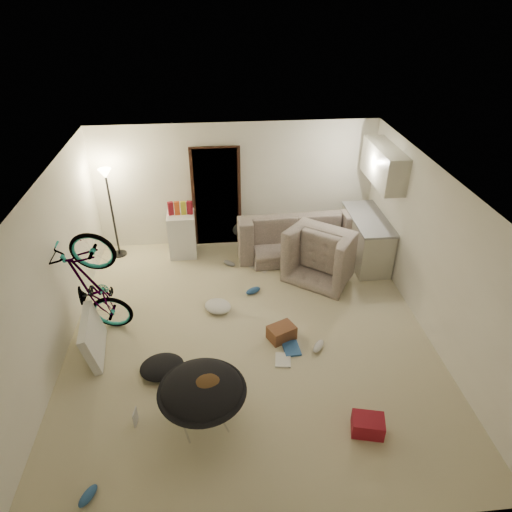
{
  "coord_description": "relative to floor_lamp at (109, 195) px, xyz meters",
  "views": [
    {
      "loc": [
        -0.43,
        -5.42,
        4.78
      ],
      "look_at": [
        0.16,
        0.6,
        1.06
      ],
      "focal_mm": 32.0,
      "sensor_mm": 36.0,
      "label": 1
    }
  ],
  "objects": [
    {
      "name": "floor",
      "position": [
        2.4,
        -2.65,
        -1.32
      ],
      "size": [
        5.5,
        6.0,
        0.02
      ],
      "primitive_type": "cube",
      "color": "beige",
      "rests_on": "ground"
    },
    {
      "name": "ceiling",
      "position": [
        2.4,
        -2.65,
        1.2
      ],
      "size": [
        5.5,
        6.0,
        0.02
      ],
      "primitive_type": "cube",
      "color": "white",
      "rests_on": "wall_back"
    },
    {
      "name": "wall_back",
      "position": [
        2.4,
        0.36,
        -0.06
      ],
      "size": [
        5.5,
        0.02,
        2.5
      ],
      "primitive_type": "cube",
      "color": "white",
      "rests_on": "floor"
    },
    {
      "name": "wall_front",
      "position": [
        2.4,
        -5.66,
        -0.06
      ],
      "size": [
        5.5,
        0.02,
        2.5
      ],
      "primitive_type": "cube",
      "color": "white",
      "rests_on": "floor"
    },
    {
      "name": "wall_left",
      "position": [
        -0.36,
        -2.65,
        -0.06
      ],
      "size": [
        0.02,
        6.0,
        2.5
      ],
      "primitive_type": "cube",
      "color": "white",
      "rests_on": "floor"
    },
    {
      "name": "wall_right",
      "position": [
        5.16,
        -2.65,
        -0.06
      ],
      "size": [
        0.02,
        6.0,
        2.5
      ],
      "primitive_type": "cube",
      "color": "white",
      "rests_on": "floor"
    },
    {
      "name": "doorway",
      "position": [
        2.0,
        0.32,
        -0.29
      ],
      "size": [
        0.85,
        0.1,
        2.04
      ],
      "primitive_type": "cube",
      "color": "black",
      "rests_on": "floor"
    },
    {
      "name": "door_trim",
      "position": [
        2.0,
        0.29,
        -0.29
      ],
      "size": [
        0.97,
        0.04,
        2.1
      ],
      "primitive_type": "cube",
      "color": "black",
      "rests_on": "floor"
    },
    {
      "name": "floor_lamp",
      "position": [
        0.0,
        0.0,
        0.0
      ],
      "size": [
        0.28,
        0.28,
        1.81
      ],
      "color": "black",
      "rests_on": "floor"
    },
    {
      "name": "kitchen_counter",
      "position": [
        4.83,
        -0.65,
        -0.87
      ],
      "size": [
        0.6,
        1.5,
        0.88
      ],
      "primitive_type": "cube",
      "color": "beige",
      "rests_on": "floor"
    },
    {
      "name": "counter_top",
      "position": [
        4.83,
        -0.65,
        -0.41
      ],
      "size": [
        0.64,
        1.54,
        0.04
      ],
      "primitive_type": "cube",
      "color": "gray",
      "rests_on": "kitchen_counter"
    },
    {
      "name": "kitchen_uppers",
      "position": [
        4.96,
        -0.65,
        0.64
      ],
      "size": [
        0.38,
        1.4,
        0.65
      ],
      "primitive_type": "cube",
      "color": "beige",
      "rests_on": "wall_right"
    },
    {
      "name": "sofa",
      "position": [
        3.51,
        -0.2,
        -0.97
      ],
      "size": [
        2.34,
        1.01,
        0.67
      ],
      "primitive_type": "imported",
      "rotation": [
        0.0,
        0.0,
        3.19
      ],
      "color": "#3A423A",
      "rests_on": "floor"
    },
    {
      "name": "armchair",
      "position": [
        3.99,
        -1.02,
        -0.93
      ],
      "size": [
        1.54,
        1.52,
        0.76
      ],
      "primitive_type": "imported",
      "rotation": [
        0.0,
        0.0,
        2.48
      ],
      "color": "#3A423A",
      "rests_on": "floor"
    },
    {
      "name": "bicycle",
      "position": [
        0.1,
        -2.36,
        -0.81
      ],
      "size": [
        1.99,
        1.06,
        1.1
      ],
      "primitive_type": "imported",
      "rotation": [
        0.0,
        -0.17,
        1.44
      ],
      "color": "black",
      "rests_on": "floor"
    },
    {
      "name": "book_asset",
      "position": [
        0.84,
        -4.25,
        -1.3
      ],
      "size": [
        0.24,
        0.2,
        0.02
      ],
      "primitive_type": "imported",
      "rotation": [
        0.0,
        0.0,
        1.41
      ],
      "color": "maroon",
      "rests_on": "floor"
    },
    {
      "name": "mini_fridge",
      "position": [
        1.29,
        -0.1,
        -0.86
      ],
      "size": [
        0.53,
        0.53,
        0.89
      ],
      "primitive_type": "cube",
      "rotation": [
        0.0,
        0.0,
        0.02
      ],
      "color": "white",
      "rests_on": "floor"
    },
    {
      "name": "snack_box_0",
      "position": [
        1.12,
        -0.1,
        -0.31
      ],
      "size": [
        0.12,
        0.1,
        0.3
      ],
      "primitive_type": "cube",
      "rotation": [
        0.0,
        0.0,
        0.32
      ],
      "color": "maroon",
      "rests_on": "mini_fridge"
    },
    {
      "name": "snack_box_1",
      "position": [
        1.24,
        -0.1,
        -0.31
      ],
      "size": [
        0.1,
        0.08,
        0.3
      ],
      "primitive_type": "cube",
      "rotation": [
        0.0,
        0.0,
        0.06
      ],
      "color": "#C44818",
      "rests_on": "mini_fridge"
    },
    {
      "name": "snack_box_2",
      "position": [
        1.36,
        -0.1,
        -0.31
      ],
      "size": [
        0.1,
        0.07,
        0.3
      ],
      "primitive_type": "cube",
      "rotation": [
        0.0,
        0.0,
        0.05
      ],
      "color": "gold",
      "rests_on": "mini_fridge"
    },
    {
      "name": "snack_box_3",
      "position": [
        1.48,
        -0.1,
        -0.31
      ],
      "size": [
        0.11,
        0.09,
        0.3
      ],
      "primitive_type": "cube",
      "rotation": [
        0.0,
        0.0,
        -0.25
      ],
      "color": "maroon",
      "rests_on": "mini_fridge"
    },
    {
      "name": "saucer_chair",
      "position": [
        1.7,
        -4.23,
        -0.85
      ],
      "size": [
        1.08,
        1.08,
        0.76
      ],
      "color": "silver",
      "rests_on": "floor"
    },
    {
      "name": "hoodie",
      "position": [
        1.75,
        -4.26,
        -0.64
      ],
      "size": [
        0.57,
        0.52,
        0.22
      ],
      "primitive_type": "ellipsoid",
      "rotation": [
        0.0,
        0.0,
        0.28
      ],
      "color": "#4E341B",
      "rests_on": "saucer_chair"
    },
    {
      "name": "sofa_drape",
      "position": [
        2.56,
        -0.2,
        -0.77
      ],
      "size": [
        0.57,
        0.47,
        0.28
      ],
      "primitive_type": "ellipsoid",
      "rotation": [
        0.0,
        0.0,
        -0.02
      ],
      "color": "black",
      "rests_on": "sofa"
    },
    {
      "name": "tv_box",
      "position": [
        0.1,
        -2.84,
        -0.99
      ],
      "size": [
        0.36,
        0.98,
        0.65
      ],
      "primitive_type": "cube",
      "rotation": [
        0.0,
        -0.21,
        0.12
      ],
      "color": "silver",
      "rests_on": "floor"
    },
    {
      "name": "drink_case_a",
      "position": [
        2.88,
        -2.79,
        -1.19
      ],
      "size": [
        0.48,
        0.42,
        0.23
      ],
      "primitive_type": "cube",
      "rotation": [
        0.0,
        0.0,
        0.43
      ],
      "color": "brown",
      "rests_on": "floor"
    },
    {
      "name": "drink_case_b",
      "position": [
        3.68,
        -4.57,
        -1.2
      ],
      "size": [
        0.44,
        0.37,
        0.22
      ],
      "primitive_type": "cube",
      "rotation": [
        0.0,
        0.0,
        -0.24
      ],
      "color": "maroon",
      "rests_on": "floor"
    },
    {
      "name": "juicer",
      "position": [
        1.9,
        -3.45,
        -1.22
      ],
      "size": [
        0.15,
        0.15,
        0.21
      ],
      "color": "beige",
      "rests_on": "floor"
    },
    {
      "name": "newspaper",
      "position": [
        2.76,
        -0.64,
        -1.3
      ],
      "size": [
        0.66,
        0.64,
        0.01
      ],
      "primitive_type": "cube",
      "rotation": [
        0.0,
        0.0,
        0.88
      ],
      "color": "#BAB4AC",
      "rests_on": "floor"
    },
    {
      "name": "book_blue",
      "position": [
        3.0,
        -3.05,
        -1.29
      ],
      "size": [
        0.26,
        0.34,
        0.03
      ],
      "primitive_type": "cube",
      "rotation": [
        0.0,
        0.0,
        0.07
      ],
      "color": "#2A5697",
      "rests_on": "floor"
    },
    {
      "name": "book_white",
      "position": [
        2.84,
        -3.27,
        -1.29
      ],
      "size": [
        0.26,
        0.32,
        0.03
      ],
      "primitive_type": "cube",
      "rotation": [
        0.0,
        0.0,
        -0.15
      ],
      "color": "silver",
      "rests_on": "floor"
    },
    {
      "name": "shoe_0",
      "position": [
        2.56,
        -1.57,
        -1.25
      ],
      "size": [
        0.31,
        0.24,
        0.11
      ],
      "primitive_type": "ellipsoid",
      "rotation": [
        0.0,
        0.0,
        0.5
      ],
      "color": "#2A5697",
      "rests_on": "floor"
    },
    {
      "name": "shoe_1",
      "position": [
        2.18,
        -0.62,
        -1.26
      ],
      "size": [
        0.27,
        0.25,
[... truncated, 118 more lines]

